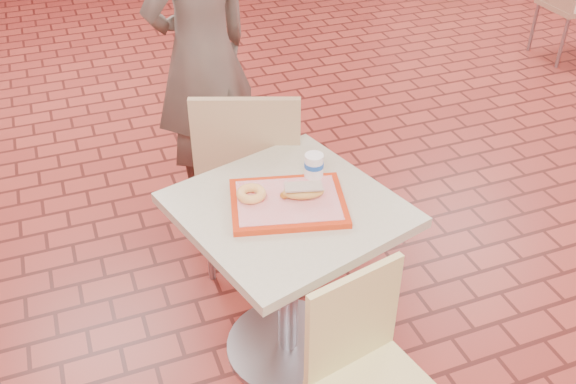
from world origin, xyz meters
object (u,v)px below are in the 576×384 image
object	(u,v)px
long_john_donut	(302,192)
main_table	(288,257)
customer	(202,53)
paper_cup	(314,165)
serving_tray	(288,203)
chair_main_back	(249,172)
chair_main_front	(369,370)
ring_donut	(251,194)

from	to	relation	value
long_john_donut	main_table	bearing A→B (deg)	179.25
customer	long_john_donut	world-z (taller)	customer
paper_cup	serving_tray	bearing A→B (deg)	-143.09
customer	chair_main_back	bearing A→B (deg)	67.97
chair_main_front	long_john_donut	distance (m)	0.66
ring_donut	chair_main_front	bearing A→B (deg)	-71.75
chair_main_back	paper_cup	bearing A→B (deg)	124.21
ring_donut	paper_cup	bearing A→B (deg)	10.65
chair_main_front	main_table	bearing A→B (deg)	86.31
customer	chair_main_front	bearing A→B (deg)	67.66
ring_donut	serving_tray	bearing A→B (deg)	-26.79
ring_donut	chair_main_back	bearing A→B (deg)	73.64
chair_main_back	serving_tray	distance (m)	0.63
long_john_donut	serving_tray	bearing A→B (deg)	179.25
chair_main_back	paper_cup	xyz separation A→B (m)	(0.11, -0.47, 0.30)
main_table	chair_main_back	size ratio (longest dim) A/B	0.79
customer	ring_donut	world-z (taller)	customer
chair_main_back	customer	bearing A→B (deg)	-66.54
serving_tray	long_john_donut	distance (m)	0.07
main_table	long_john_donut	distance (m)	0.31
main_table	paper_cup	size ratio (longest dim) A/B	8.38
chair_main_front	paper_cup	xyz separation A→B (m)	(0.07, 0.66, 0.40)
customer	serving_tray	xyz separation A→B (m)	(-0.00, -1.21, -0.09)
ring_donut	long_john_donut	size ratio (longest dim) A/B	0.65
chair_main_front	long_john_donut	size ratio (longest dim) A/B	4.79
ring_donut	paper_cup	xyz separation A→B (m)	(0.27, 0.05, 0.03)
customer	paper_cup	bearing A→B (deg)	72.65
chair_main_front	paper_cup	bearing A→B (deg)	72.10
main_table	chair_main_front	xyz separation A→B (m)	(0.08, -0.55, -0.07)
serving_tray	long_john_donut	size ratio (longest dim) A/B	2.47
chair_main_front	paper_cup	size ratio (longest dim) A/B	8.68
ring_donut	long_john_donut	xyz separation A→B (m)	(0.18, -0.06, 0.01)
main_table	paper_cup	xyz separation A→B (m)	(0.15, 0.11, 0.33)
long_john_donut	paper_cup	size ratio (longest dim) A/B	1.81
main_table	chair_main_back	world-z (taller)	chair_main_back
chair_main_back	long_john_donut	bearing A→B (deg)	112.79
chair_main_front	paper_cup	world-z (taller)	paper_cup
chair_main_back	serving_tray	xyz separation A→B (m)	(-0.03, -0.58, 0.24)
chair_main_front	chair_main_back	xyz separation A→B (m)	(-0.05, 1.13, 0.10)
serving_tray	main_table	bearing A→B (deg)	0.00
chair_main_front	long_john_donut	world-z (taller)	long_john_donut
paper_cup	customer	bearing A→B (deg)	97.54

